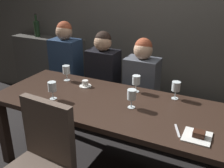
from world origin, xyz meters
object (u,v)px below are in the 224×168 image
at_px(diner_redhead, 66,56).
at_px(diner_bearded, 103,65).
at_px(wine_glass_end_right, 52,87).
at_px(fork_on_table, 177,131).
at_px(wine_glass_center_front, 66,70).
at_px(diner_far_end, 142,73).
at_px(wine_bottle_dark_red, 37,28).
at_px(banquette_bench, 140,117).
at_px(wine_glass_center_back, 136,80).
at_px(chair_near_side, 40,160).
at_px(dessert_plate, 198,136).
at_px(dining_table, 114,111).
at_px(wine_glass_near_right, 176,87).
at_px(wine_glass_near_left, 132,95).
at_px(espresso_cup, 85,84).

bearing_deg(diner_redhead, diner_bearded, -1.80).
bearing_deg(wine_glass_end_right, fork_on_table, -1.56).
distance_m(wine_glass_center_front, fork_on_table, 1.36).
xyz_separation_m(diner_redhead, diner_far_end, (1.03, -0.04, -0.04)).
distance_m(wine_bottle_dark_red, fork_on_table, 2.66).
bearing_deg(banquette_bench, wine_glass_center_back, -77.54).
distance_m(chair_near_side, dessert_plate, 1.12).
bearing_deg(diner_bearded, diner_far_end, -2.99).
bearing_deg(wine_glass_center_front, dining_table, -20.45).
distance_m(wine_glass_near_right, fork_on_table, 0.55).
xyz_separation_m(wine_bottle_dark_red, fork_on_table, (2.33, -1.24, -0.33)).
relative_size(banquette_bench, wine_glass_near_left, 15.24).
xyz_separation_m(diner_bearded, diner_far_end, (0.49, -0.03, -0.01)).
distance_m(wine_bottle_dark_red, wine_glass_center_front, 1.33).
xyz_separation_m(wine_glass_near_right, dessert_plate, (0.29, -0.54, -0.10)).
bearing_deg(diner_far_end, wine_glass_end_right, -122.27).
relative_size(wine_bottle_dark_red, wine_glass_center_front, 1.99).
height_order(dining_table, diner_bearded, diner_bearded).
bearing_deg(wine_bottle_dark_red, wine_glass_center_front, -36.86).
bearing_deg(wine_glass_center_front, wine_glass_end_right, -70.63).
relative_size(diner_bearded, dessert_plate, 3.94).
relative_size(banquette_bench, wine_glass_near_right, 15.24).
bearing_deg(diner_far_end, wine_glass_near_left, -76.91).
bearing_deg(diner_bearded, banquette_bench, -0.33).
xyz_separation_m(dining_table, wine_glass_center_front, (-0.67, 0.25, 0.20)).
bearing_deg(wine_glass_near_left, espresso_cup, 159.80).
height_order(wine_bottle_dark_red, wine_glass_near_left, wine_bottle_dark_red).
height_order(dining_table, banquette_bench, dining_table).
bearing_deg(diner_redhead, fork_on_table, -29.61).
height_order(wine_glass_end_right, dessert_plate, wine_glass_end_right).
relative_size(chair_near_side, wine_glass_near_right, 5.98).
distance_m(wine_glass_end_right, espresso_cup, 0.40).
distance_m(dining_table, chair_near_side, 0.76).
bearing_deg(chair_near_side, wine_bottle_dark_red, 130.18).
bearing_deg(wine_glass_near_right, diner_bearded, 157.77).
xyz_separation_m(diner_redhead, wine_glass_center_front, (0.34, -0.47, 0.02)).
height_order(diner_redhead, wine_bottle_dark_red, wine_bottle_dark_red).
height_order(wine_bottle_dark_red, dessert_plate, wine_bottle_dark_red).
xyz_separation_m(chair_near_side, fork_on_table, (0.85, 0.52, 0.18)).
height_order(wine_glass_near_left, dessert_plate, wine_glass_near_left).
bearing_deg(banquette_bench, wine_glass_near_right, -39.63).
bearing_deg(wine_glass_near_left, wine_bottle_dark_red, 150.95).
bearing_deg(espresso_cup, dining_table, -25.85).
bearing_deg(chair_near_side, wine_glass_near_right, 56.08).
xyz_separation_m(wine_glass_near_right, wine_glass_near_left, (-0.29, -0.33, 0.00)).
bearing_deg(diner_redhead, chair_near_side, -61.61).
relative_size(wine_glass_near_left, espresso_cup, 1.37).
distance_m(dining_table, wine_bottle_dark_red, 2.06).
xyz_separation_m(diner_redhead, wine_glass_near_right, (1.48, -0.40, 0.02)).
xyz_separation_m(dining_table, wine_bottle_dark_red, (-1.72, 1.04, 0.42)).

